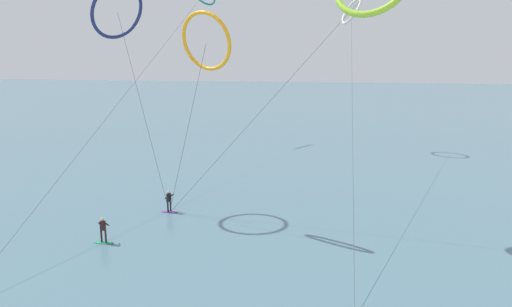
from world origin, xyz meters
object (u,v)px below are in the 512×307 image
object	(u,v)px
surfer_violet	(169,203)
kite_amber	(206,41)
surfer_emerald	(103,232)
kite_navy	(117,11)
kite_ivory	(351,12)

from	to	relation	value
surfer_violet	kite_amber	size ratio (longest dim) A/B	0.12
surfer_violet	kite_amber	distance (m)	12.53
surfer_emerald	kite_amber	world-z (taller)	kite_amber
surfer_violet	surfer_emerald	bearing A→B (deg)	-172.44
surfer_emerald	kite_navy	bearing A→B (deg)	98.48
surfer_violet	kite_amber	bearing A→B (deg)	-87.91
surfer_violet	surfer_emerald	size ratio (longest dim) A/B	1.00
kite_ivory	kite_amber	bearing A→B (deg)	-41.82
surfer_violet	kite_ivory	world-z (taller)	kite_ivory
surfer_violet	kite_navy	xyz separation A→B (m)	(-3.98, 1.43, 14.23)
surfer_emerald	kite_ivory	world-z (taller)	kite_ivory
kite_ivory	surfer_violet	bearing A→B (deg)	-48.93
surfer_emerald	kite_amber	size ratio (longest dim) A/B	0.12
surfer_emerald	kite_amber	xyz separation A→B (m)	(5.64, 4.85, 11.90)
surfer_violet	kite_ivory	xyz separation A→B (m)	(13.70, 28.69, 16.37)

